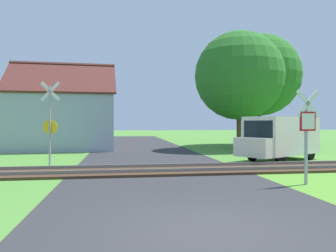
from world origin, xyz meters
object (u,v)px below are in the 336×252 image
(crossing_sign_far, at_px, (50,120))
(mail_truck, at_px, (280,136))
(tree_right, at_px, (239,76))
(tree_far, at_px, (259,75))
(stop_sign_near, at_px, (307,129))
(house, at_px, (64,120))

(crossing_sign_far, relative_size, mail_truck, 0.73)
(crossing_sign_far, bearing_deg, tree_right, 44.65)
(tree_far, bearing_deg, crossing_sign_far, -141.96)
(crossing_sign_far, bearing_deg, stop_sign_near, -22.35)
(tree_far, bearing_deg, tree_right, -131.79)
(crossing_sign_far, height_order, tree_far, tree_far)
(stop_sign_near, bearing_deg, house, -68.73)
(tree_right, bearing_deg, tree_far, 48.21)
(crossing_sign_far, distance_m, tree_right, 14.72)
(crossing_sign_far, xyz_separation_m, tree_right, (11.78, 8.16, 3.36))
(house, height_order, mail_truck, house)
(stop_sign_near, height_order, mail_truck, stop_sign_near)
(stop_sign_near, xyz_separation_m, tree_far, (6.10, 17.24, 4.29))
(crossing_sign_far, relative_size, house, 0.49)
(stop_sign_near, bearing_deg, crossing_sign_far, -43.66)
(tree_right, bearing_deg, house, 172.86)
(stop_sign_near, distance_m, tree_right, 14.52)
(stop_sign_near, xyz_separation_m, house, (-9.82, 15.33, 0.43))
(stop_sign_near, relative_size, tree_far, 0.31)
(tree_far, height_order, mail_truck, tree_far)
(crossing_sign_far, height_order, house, house)
(tree_far, relative_size, tree_right, 1.10)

